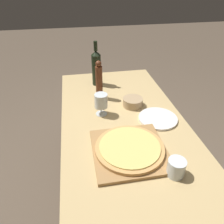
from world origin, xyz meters
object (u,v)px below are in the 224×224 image
(pizza, at_px, (130,148))
(pepper_mill, at_px, (99,81))
(small_bowl, at_px, (133,102))
(wine_bottle, at_px, (96,67))
(wine_glass, at_px, (101,101))

(pizza, relative_size, pepper_mill, 1.27)
(small_bowl, bearing_deg, pepper_mill, 144.10)
(pepper_mill, bearing_deg, pizza, -82.43)
(wine_bottle, xyz_separation_m, pepper_mill, (-0.01, -0.22, -0.01))
(wine_bottle, distance_m, wine_glass, 0.44)
(wine_glass, relative_size, small_bowl, 1.07)
(wine_bottle, xyz_separation_m, wine_glass, (-0.02, -0.43, -0.05))
(pizza, relative_size, wine_glass, 2.44)
(wine_bottle, height_order, pepper_mill, wine_bottle)
(pizza, distance_m, wine_bottle, 0.81)
(pepper_mill, xyz_separation_m, small_bowl, (0.21, -0.15, -0.11))
(pepper_mill, distance_m, wine_glass, 0.22)
(wine_glass, bearing_deg, pepper_mill, 85.53)
(pizza, bearing_deg, wine_glass, 104.32)
(small_bowl, bearing_deg, wine_glass, -164.26)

